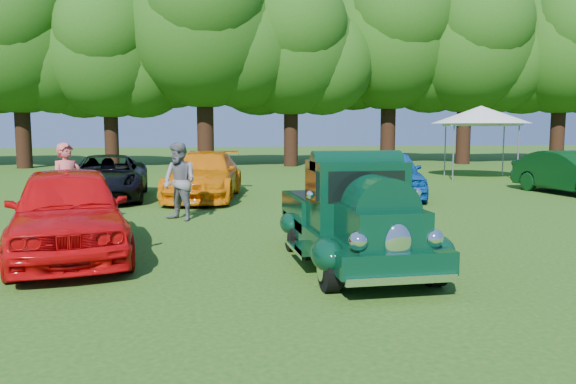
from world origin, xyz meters
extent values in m
plane|color=#1F4911|center=(0.00, 0.00, 0.00)|extent=(120.00, 120.00, 0.00)
cylinder|color=black|center=(0.81, -1.72, 0.35)|extent=(0.21, 0.69, 0.69)
cylinder|color=black|center=(2.37, -1.72, 0.35)|extent=(0.21, 0.69, 0.69)
cylinder|color=black|center=(0.81, 0.95, 0.35)|extent=(0.21, 0.69, 0.69)
cylinder|color=black|center=(2.37, 0.95, 0.35)|extent=(0.21, 0.69, 0.69)
cube|color=black|center=(1.59, -0.31, 0.49)|extent=(1.61, 4.22, 0.32)
cube|color=black|center=(1.59, -1.58, 0.86)|extent=(1.03, 1.36, 0.58)
cube|color=black|center=(1.59, -0.44, 1.18)|extent=(1.46, 1.08, 1.13)
cube|color=black|center=(1.59, -0.95, 1.38)|extent=(1.22, 0.06, 0.49)
cube|color=black|center=(1.59, 0.97, 0.75)|extent=(1.61, 1.92, 0.54)
cube|color=black|center=(1.59, 0.97, 1.01)|extent=(1.39, 1.69, 0.05)
ellipsoid|color=black|center=(0.78, -1.72, 0.53)|extent=(0.47, 0.80, 0.47)
ellipsoid|color=black|center=(2.40, -1.72, 0.53)|extent=(0.47, 0.80, 0.47)
ellipsoid|color=black|center=(0.75, 0.95, 0.52)|extent=(0.36, 0.68, 0.39)
ellipsoid|color=black|center=(2.42, 0.95, 0.52)|extent=(0.36, 0.68, 0.39)
ellipsoid|color=white|center=(1.59, -2.28, 0.75)|extent=(0.38, 0.12, 0.56)
sphere|color=white|center=(1.06, -2.22, 0.81)|extent=(0.26, 0.26, 0.26)
sphere|color=white|center=(2.11, -2.22, 0.81)|extent=(0.26, 0.26, 0.26)
cube|color=white|center=(1.59, -2.42, 0.32)|extent=(1.52, 0.10, 0.10)
cube|color=white|center=(1.59, 1.94, 0.38)|extent=(1.52, 0.10, 0.10)
imported|color=#BF080B|center=(-3.18, 1.25, 0.81)|extent=(2.76, 5.04, 1.62)
imported|color=black|center=(-3.58, 9.51, 0.71)|extent=(2.47, 5.16, 1.42)
imported|color=orange|center=(-0.50, 9.10, 0.75)|extent=(3.03, 5.48, 1.50)
imported|color=#0E429A|center=(5.52, 8.42, 0.80)|extent=(2.86, 4.99, 1.60)
imported|color=black|center=(12.01, 7.94, 0.75)|extent=(2.05, 4.67, 1.49)
imported|color=#BF514E|center=(-3.73, 4.13, 0.98)|extent=(0.85, 0.80, 1.95)
imported|color=slate|center=(-1.26, 4.86, 0.96)|extent=(1.17, 1.18, 1.93)
cube|color=silver|center=(12.06, 14.31, 2.43)|extent=(3.78, 3.78, 0.12)
cone|color=silver|center=(12.06, 14.31, 2.88)|extent=(5.54, 5.54, 0.79)
cylinder|color=slate|center=(10.36, 13.47, 1.19)|extent=(0.06, 0.06, 2.38)
cylinder|color=slate|center=(11.22, 16.01, 1.19)|extent=(0.06, 0.06, 2.38)
cylinder|color=slate|center=(12.90, 12.61, 1.19)|extent=(0.06, 0.06, 2.38)
cylinder|color=slate|center=(13.76, 15.14, 1.19)|extent=(0.06, 0.06, 2.38)
cylinder|color=black|center=(-10.08, 25.13, 2.14)|extent=(0.85, 0.85, 4.27)
sphere|color=#16440E|center=(-10.08, 25.13, 7.01)|extent=(7.81, 7.81, 7.81)
cylinder|color=black|center=(-5.18, 24.52, 1.97)|extent=(0.79, 0.79, 3.94)
sphere|color=#16440E|center=(-5.18, 24.52, 6.45)|extent=(7.20, 7.20, 7.20)
cylinder|color=black|center=(0.12, 23.36, 2.35)|extent=(0.94, 0.94, 4.70)
sphere|color=#16440E|center=(0.12, 23.36, 7.71)|extent=(8.59, 8.59, 8.59)
cylinder|color=black|center=(5.21, 24.00, 2.10)|extent=(0.84, 0.84, 4.20)
sphere|color=#16440E|center=(5.21, 24.00, 6.88)|extent=(7.67, 7.67, 7.67)
cylinder|color=black|center=(11.83, 25.35, 2.37)|extent=(0.95, 0.95, 4.74)
sphere|color=#16440E|center=(11.83, 25.35, 7.78)|extent=(8.67, 8.67, 8.67)
cylinder|color=black|center=(16.40, 24.06, 2.23)|extent=(0.89, 0.89, 4.47)
sphere|color=#16440E|center=(16.40, 24.06, 7.33)|extent=(8.17, 8.17, 8.17)
cylinder|color=black|center=(22.51, 23.27, 2.20)|extent=(0.88, 0.88, 4.40)
sphere|color=#16440E|center=(22.51, 23.27, 7.21)|extent=(8.04, 8.04, 8.04)
camera|label=1|loc=(-1.16, -9.12, 2.27)|focal=35.00mm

